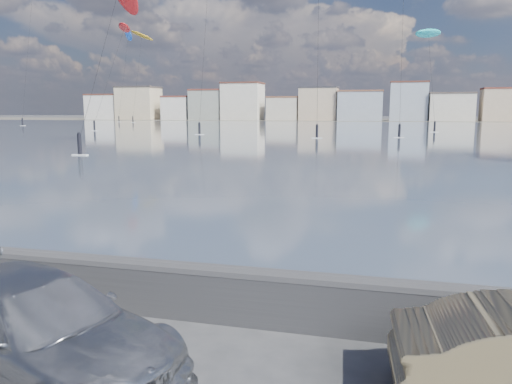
% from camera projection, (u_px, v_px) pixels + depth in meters
% --- Properties ---
extents(bay_water, '(500.00, 177.00, 0.00)m').
position_uv_depth(bay_water, '(367.00, 131.00, 94.10)').
color(bay_water, '#445065').
rests_on(bay_water, ground).
extents(far_shore_strip, '(500.00, 60.00, 0.00)m').
position_uv_depth(far_shore_strip, '(377.00, 120.00, 197.75)').
color(far_shore_strip, '#4C473D').
rests_on(far_shore_strip, ground).
extents(seawall, '(400.00, 0.36, 1.08)m').
position_uv_depth(seawall, '(186.00, 288.00, 9.17)').
color(seawall, '#28282B').
rests_on(seawall, ground).
extents(far_buildings, '(240.79, 13.26, 14.60)m').
position_uv_depth(far_buildings, '(381.00, 104.00, 183.08)').
color(far_buildings, white).
rests_on(far_buildings, ground).
extents(car_silver, '(5.43, 3.51, 1.46)m').
position_uv_depth(car_silver, '(35.00, 327.00, 7.14)').
color(car_silver, '#A8AAB0').
rests_on(car_silver, ground).
extents(kitesurfer_1, '(9.25, 12.62, 30.65)m').
position_uv_depth(kitesurfer_1, '(142.00, 37.00, 163.43)').
color(kitesurfer_1, '#BF8C19').
rests_on(kitesurfer_1, ground).
extents(kitesurfer_4, '(7.10, 12.12, 19.19)m').
position_uv_depth(kitesurfer_4, '(429.00, 34.00, 91.85)').
color(kitesurfer_4, '#19BFBF').
rests_on(kitesurfer_4, ground).
extents(kitesurfer_11, '(4.26, 14.41, 31.60)m').
position_uv_depth(kitesurfer_11, '(128.00, 37.00, 171.18)').
color(kitesurfer_11, blue).
rests_on(kitesurfer_11, ground).
extents(kitesurfer_12, '(5.89, 18.13, 21.61)m').
position_uv_depth(kitesurfer_12, '(124.00, 29.00, 102.98)').
color(kitesurfer_12, red).
rests_on(kitesurfer_12, ground).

